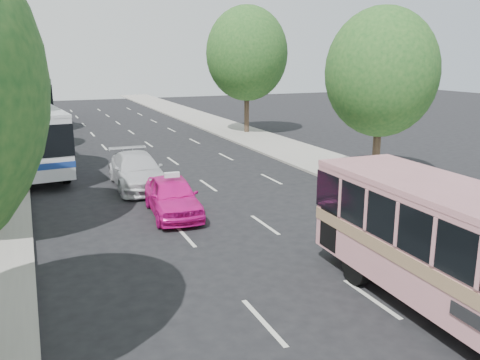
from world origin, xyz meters
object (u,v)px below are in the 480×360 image
white_pickup (137,171)px  tour_coach_front (29,131)px  pink_bus (476,249)px  tour_coach_rear (25,94)px  pink_taxi (173,196)px

white_pickup → tour_coach_front: (-4.30, 5.74, 1.25)m
pink_bus → tour_coach_front: size_ratio=0.82×
white_pickup → pink_bus: bearing=-73.5°
tour_coach_rear → white_pickup: bearing=-86.5°
pink_bus → white_pickup: (-4.07, 14.93, -1.08)m
pink_bus → pink_taxi: size_ratio=2.20×
pink_bus → white_pickup: pink_bus is taller
tour_coach_front → pink_taxi: bearing=-71.4°
pink_bus → pink_taxi: 11.01m
pink_taxi → tour_coach_rear: (-4.66, 32.31, 1.66)m
pink_taxi → tour_coach_front: 11.43m
white_pickup → tour_coach_rear: tour_coach_rear is taller
tour_coach_front → tour_coach_rear: (0.00, 21.95, 0.37)m
pink_taxi → tour_coach_front: bearing=118.7°
tour_coach_rear → pink_bus: bearing=-84.2°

